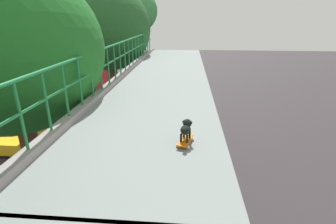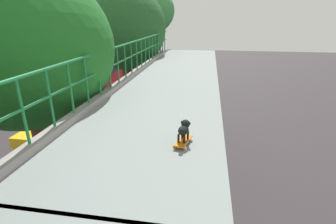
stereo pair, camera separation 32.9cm
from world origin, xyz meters
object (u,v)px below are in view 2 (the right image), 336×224
(car_black_fifth, at_px, (63,166))
(toy_skateboard, at_px, (183,141))
(car_blue_seventh, at_px, (116,116))
(city_bus, at_px, (105,72))
(car_yellow_cab_sixth, at_px, (47,127))
(small_dog, at_px, (184,128))

(car_black_fifth, bearing_deg, toy_skateboard, -42.12)
(car_blue_seventh, relative_size, city_bus, 0.40)
(car_black_fifth, distance_m, toy_skateboard, 9.58)
(car_yellow_cab_sixth, height_order, small_dog, small_dog)
(car_yellow_cab_sixth, height_order, car_blue_seventh, car_yellow_cab_sixth)
(car_yellow_cab_sixth, relative_size, toy_skateboard, 9.03)
(car_blue_seventh, bearing_deg, car_black_fifth, -91.24)
(car_yellow_cab_sixth, relative_size, car_blue_seventh, 0.99)
(toy_skateboard, bearing_deg, car_black_fifth, 137.88)
(car_yellow_cab_sixth, xyz_separation_m, car_blue_seventh, (3.77, 2.47, 0.01))
(toy_skateboard, height_order, small_dog, small_dog)
(car_black_fifth, xyz_separation_m, small_dog, (6.20, -5.58, 4.92))
(car_black_fifth, bearing_deg, small_dog, -41.99)
(car_black_fifth, distance_m, car_yellow_cab_sixth, 5.53)
(car_blue_seventh, xyz_separation_m, small_dog, (6.05, -12.23, 4.97))
(car_blue_seventh, bearing_deg, small_dog, -63.67)
(small_dog, bearing_deg, toy_skateboard, -110.00)
(car_yellow_cab_sixth, bearing_deg, city_bus, 92.18)
(toy_skateboard, bearing_deg, car_yellow_cab_sixth, 135.11)
(car_blue_seventh, relative_size, toy_skateboard, 9.13)
(car_yellow_cab_sixth, xyz_separation_m, toy_skateboard, (9.82, -9.78, 4.76))
(car_black_fifth, height_order, car_blue_seventh, car_black_fifth)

